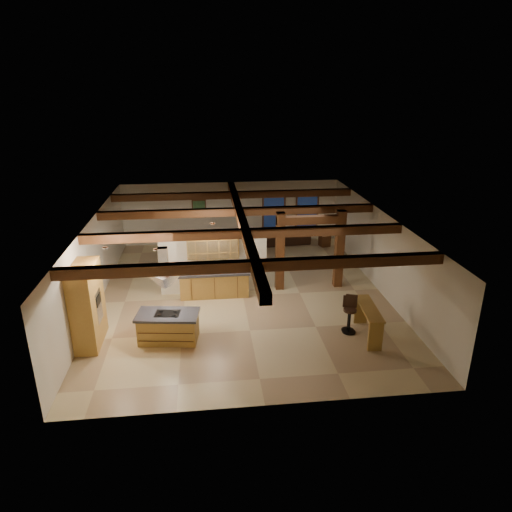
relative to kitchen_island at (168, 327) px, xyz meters
The scene contains 22 objects.
ground 3.70m from the kitchen_island, 48.59° to the left, with size 12.00×12.00×0.00m, color #CCBB88.
room_walls 3.90m from the kitchen_island, 48.59° to the left, with size 12.00×12.00×12.00m.
ceiling_beams 4.34m from the kitchen_island, 48.59° to the left, with size 10.00×12.00×0.28m.
timber_posts 6.05m from the kitchen_island, 33.43° to the left, with size 2.50×0.30×2.90m.
partition_wall 3.61m from the kitchen_island, 66.31° to the left, with size 3.80×0.18×2.20m, color beige.
pantry_cabinet 2.37m from the kitchen_island, behind, with size 0.67×1.60×2.40m.
back_counter 3.20m from the kitchen_island, 63.50° to the left, with size 2.50×0.66×0.94m.
upper_display_cabinet 3.66m from the kitchen_island, 65.02° to the left, with size 1.80×0.36×0.95m.
range_hood 1.34m from the kitchen_island, ahead, with size 1.10×1.10×1.40m.
back_windows 10.19m from the kitchen_island, 58.96° to the left, with size 2.70×0.07×1.70m.
framed_art 8.83m from the kitchen_island, 83.91° to the left, with size 0.65×0.05×0.85m.
recessed_cans 2.56m from the kitchen_island, 97.40° to the left, with size 3.16×2.46×0.03m.
kitchen_island is the anchor object (origin of this frame).
dining_table 6.00m from the kitchen_island, 71.77° to the left, with size 2.02×1.12×0.71m, color #391B0E.
sofa 9.62m from the kitchen_island, 59.08° to the left, with size 2.25×0.88×0.66m, color black.
microwave 3.42m from the kitchen_island, 58.23° to the left, with size 0.41×0.27×0.22m, color #ADADB1.
bar_counter 5.91m from the kitchen_island, ahead, with size 0.59×1.83×0.94m.
side_table 10.20m from the kitchen_island, 49.01° to the left, with size 0.44×0.44×0.54m, color #3E240F.
table_lamp 10.21m from the kitchen_island, 49.01° to the left, with size 0.27×0.27×0.32m.
bar_stool_a 5.42m from the kitchen_island, ahead, with size 0.39×0.39×1.11m.
bar_stool_b 5.44m from the kitchen_island, ahead, with size 0.44×0.45×1.18m.
dining_chairs 6.00m from the kitchen_island, 71.77° to the left, with size 2.22×2.22×1.29m.
Camera 1 is at (-1.22, -14.72, 7.08)m, focal length 32.00 mm.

